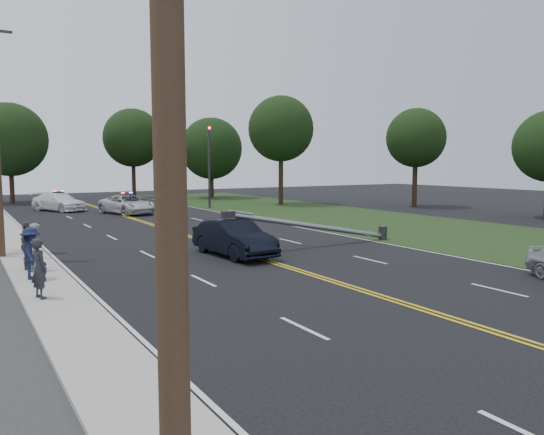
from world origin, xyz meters
TOP-DOWN VIEW (x-y plane):
  - ground at (0.00, 0.00)m, footprint 120.00×120.00m
  - sidewalk at (-8.40, 10.00)m, footprint 1.80×70.00m
  - grass_verge at (13.50, 10.00)m, footprint 12.00×80.00m
  - centerline_yellow at (0.00, 10.00)m, footprint 0.36×80.00m
  - traffic_signal at (8.30, 30.00)m, footprint 0.28×0.41m
  - fallen_streetlight at (4.19, 8.00)m, footprint 9.36×0.44m
  - utility_pole_near at (-9.20, -8.00)m, footprint 1.60×0.28m
  - tree_6 at (-5.87, 45.34)m, footprint 7.14×7.14m
  - tree_7 at (6.61, 46.71)m, footprint 6.47×6.47m
  - tree_8 at (13.92, 41.80)m, footprint 6.80×6.80m
  - tree_9 at (15.71, 30.12)m, footprint 6.11×6.11m
  - tree_13 at (24.60, 21.75)m, footprint 5.23×5.23m
  - crashed_sedan at (-0.63, 7.74)m, footprint 1.96×4.81m
  - emergency_a at (0.65, 28.39)m, footprint 3.74×5.71m
  - emergency_b at (-3.43, 33.80)m, footprint 4.25×5.56m
  - bystander_a at (-8.80, 3.88)m, footprint 0.60×0.73m
  - bystander_b at (-8.34, 8.22)m, footprint 0.92×1.02m
  - bystander_c at (-8.68, 6.71)m, footprint 0.75×1.18m
  - bystander_d at (-8.61, 8.50)m, footprint 0.80×1.11m

SIDE VIEW (x-z plane):
  - ground at x=0.00m, z-range 0.00..0.00m
  - grass_verge at x=13.50m, z-range 0.00..0.01m
  - centerline_yellow at x=0.00m, z-range 0.01..0.01m
  - sidewalk at x=-8.40m, z-range 0.00..0.12m
  - emergency_a at x=0.65m, z-range 0.00..1.46m
  - emergency_b at x=-3.43m, z-range 0.00..1.50m
  - crashed_sedan at x=-0.63m, z-range 0.00..1.55m
  - fallen_streetlight at x=4.19m, z-range -0.04..1.88m
  - bystander_b at x=-8.34m, z-range 0.12..1.83m
  - bystander_a at x=-8.80m, z-range 0.12..1.86m
  - bystander_c at x=-8.68m, z-range 0.12..1.86m
  - bystander_d at x=-8.61m, z-range 0.12..1.88m
  - traffic_signal at x=8.30m, z-range 0.68..7.73m
  - utility_pole_near at x=-9.20m, z-range 0.08..10.08m
  - tree_8 at x=13.92m, z-range 1.04..9.92m
  - tree_13 at x=24.60m, z-range 1.74..10.48m
  - tree_6 at x=-5.87m, z-range 1.29..11.02m
  - tree_7 at x=6.61m, z-range 1.70..11.61m
  - tree_9 at x=15.71m, z-range 2.00..12.14m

